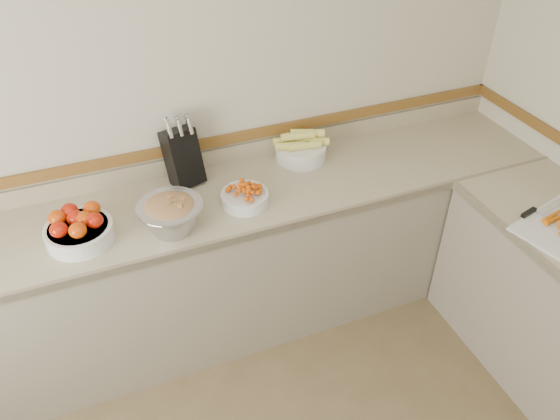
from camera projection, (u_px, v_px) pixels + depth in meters
name	position (u px, v px, depth m)	size (l,w,h in m)	color
back_wall	(168.00, 106.00, 2.75)	(4.00, 4.00, 0.00)	beige
counter_back	(200.00, 269.00, 3.02)	(4.00, 0.65, 1.08)	tan
knife_block	(182.00, 156.00, 2.83)	(0.21, 0.23, 0.39)	black
tomato_bowl	(79.00, 229.00, 2.50)	(0.31, 0.31, 0.15)	white
cherry_tomato_bowl	(245.00, 196.00, 2.74)	(0.24, 0.24, 0.13)	white
corn_bowl	(301.00, 148.00, 3.07)	(0.32, 0.29, 0.17)	white
rhubarb_bowl	(171.00, 214.00, 2.54)	(0.31, 0.31, 0.18)	#B2B2BA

